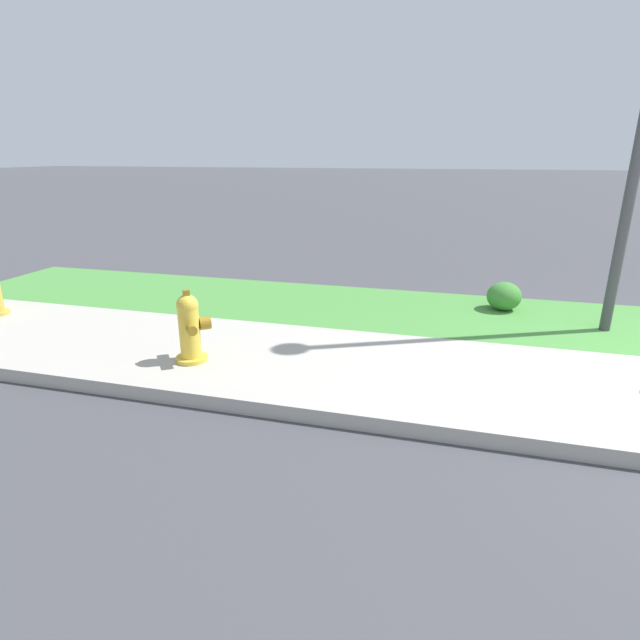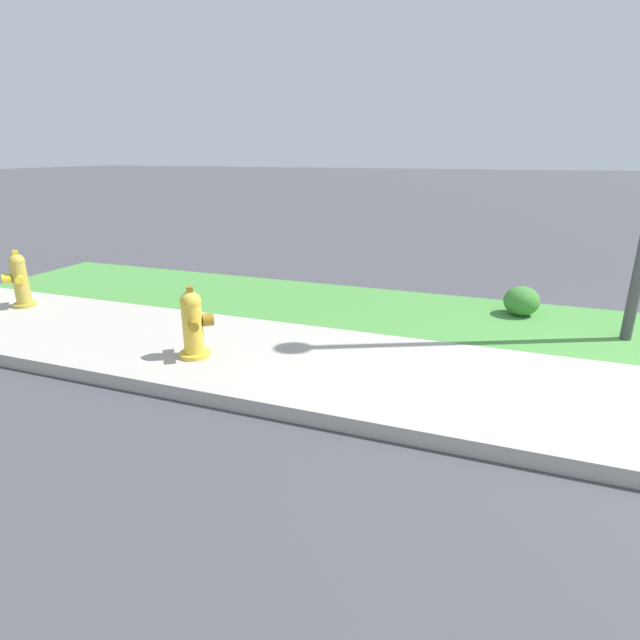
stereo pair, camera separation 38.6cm
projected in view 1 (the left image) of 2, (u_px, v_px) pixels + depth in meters
name	position (u px, v px, depth m)	size (l,w,h in m)	color
fire_hydrant_by_grass_verge	(190.00, 328.00, 4.53)	(0.34, 0.34, 0.69)	gold
shrub_bush_far_verge	(504.00, 296.00, 6.09)	(0.41, 0.41, 0.35)	#3D7F33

